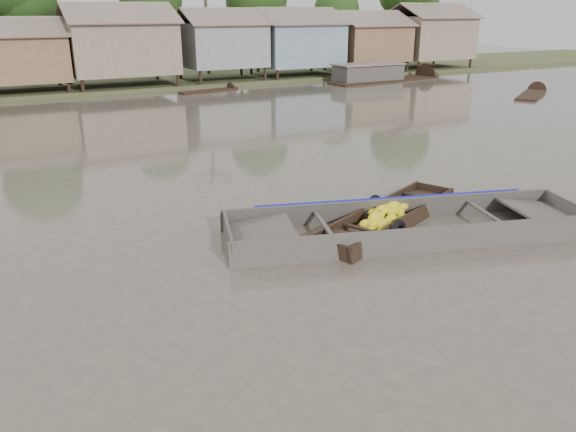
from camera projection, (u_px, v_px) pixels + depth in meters
name	position (u px, v px, depth m)	size (l,w,h in m)	color
ground	(337.00, 262.00, 11.62)	(120.00, 120.00, 0.00)	#4E473C
riverbank	(119.00, 39.00, 38.21)	(120.00, 12.47, 10.22)	#384723
banana_boat	(387.00, 218.00, 13.67)	(5.29, 3.21, 0.75)	black
viewer_boat	(409.00, 231.00, 13.06)	(8.80, 4.65, 0.69)	#403B36
distant_boats	(343.00, 82.00, 38.63)	(47.91, 13.72, 1.38)	black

